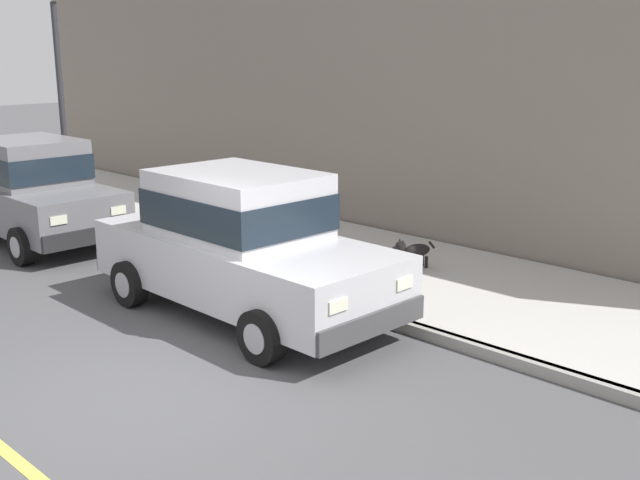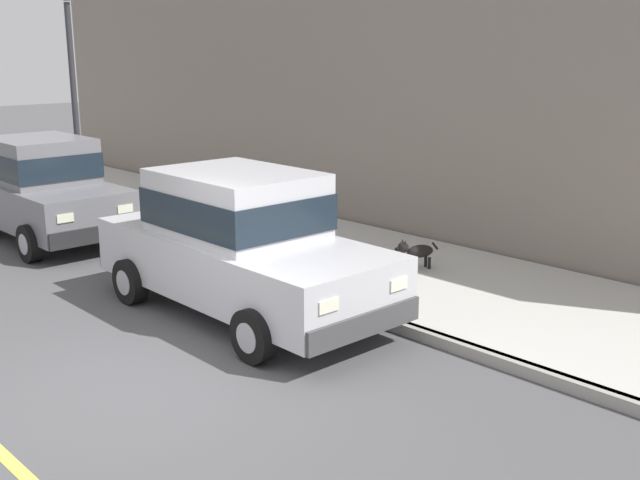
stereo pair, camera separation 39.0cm
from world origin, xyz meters
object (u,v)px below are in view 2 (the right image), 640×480
object	(u,v)px
street_lamp	(72,76)
car_silver_sedan	(240,242)
car_grey_hatchback	(45,188)
dog_black	(416,251)

from	to	relation	value
street_lamp	car_silver_sedan	bearing A→B (deg)	-100.55
street_lamp	car_grey_hatchback	bearing A→B (deg)	-132.99
car_grey_hatchback	street_lamp	xyz separation A→B (m)	(1.47, 1.58, 1.93)
car_silver_sedan	street_lamp	world-z (taller)	street_lamp
car_grey_hatchback	street_lamp	size ratio (longest dim) A/B	0.86
car_grey_hatchback	street_lamp	bearing A→B (deg)	47.01
street_lamp	dog_black	bearing A→B (deg)	-78.46
car_silver_sedan	dog_black	bearing A→B (deg)	-11.55
dog_black	car_grey_hatchback	bearing A→B (deg)	116.20
dog_black	street_lamp	bearing A→B (deg)	101.54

